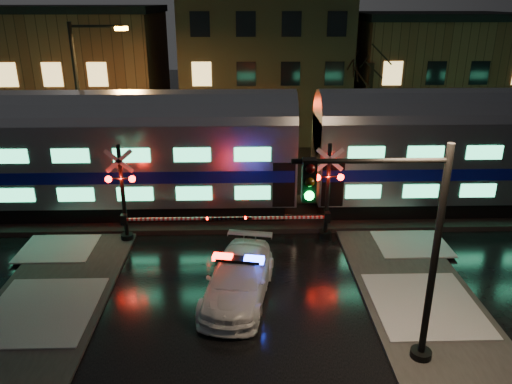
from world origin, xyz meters
TOP-DOWN VIEW (x-y plane):
  - ground at (0.00, 0.00)m, footprint 120.00×120.00m
  - ballast at (0.00, 5.00)m, footprint 90.00×4.20m
  - sidewalk_left at (-6.50, -6.00)m, footprint 4.00×20.00m
  - sidewalk_right at (6.50, -6.00)m, footprint 4.00×20.00m
  - building_left at (-13.00, 22.00)m, footprint 14.00×10.00m
  - building_mid at (2.00, 22.50)m, footprint 12.00×11.00m
  - building_right at (15.00, 22.00)m, footprint 12.00×10.00m
  - train at (3.24, 5.00)m, footprint 51.00×3.12m
  - police_car at (0.12, -2.18)m, footprint 2.98×5.39m
  - crossing_signal_right at (3.57, 2.31)m, footprint 6.14×0.67m
  - crossing_signal_left at (-4.43, 2.31)m, footprint 6.16×0.67m
  - traffic_light at (4.42, -5.68)m, footprint 4.26×0.74m
  - streetlight at (-7.95, 9.00)m, footprint 2.97×0.31m

SIDE VIEW (x-z plane):
  - ground at x=0.00m, z-range 0.00..0.00m
  - sidewalk_left at x=-6.50m, z-range 0.00..0.12m
  - sidewalk_right at x=6.50m, z-range 0.00..0.12m
  - ballast at x=0.00m, z-range 0.00..0.24m
  - police_car at x=0.12m, z-range -0.08..1.57m
  - crossing_signal_right at x=3.57m, z-range -0.37..3.97m
  - crossing_signal_left at x=-4.43m, z-range -0.37..3.99m
  - train at x=3.24m, z-range 0.42..6.35m
  - traffic_light at x=4.42m, z-range 0.21..6.79m
  - building_right at x=15.00m, z-range 0.00..8.50m
  - building_left at x=-13.00m, z-range 0.00..9.00m
  - streetlight at x=-7.95m, z-range 0.68..9.56m
  - building_mid at x=2.00m, z-range 0.00..11.50m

